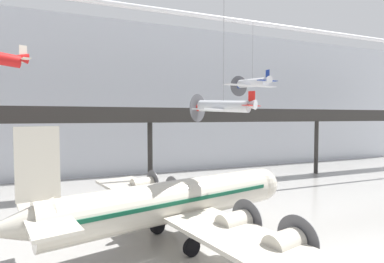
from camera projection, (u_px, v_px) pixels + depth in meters
name	position (u px, v px, depth m)	size (l,w,h in m)	color
ground_plane	(223.00, 255.00, 21.92)	(260.00, 260.00, 0.00)	#9E9B96
hangar_back_wall	(133.00, 99.00, 53.16)	(140.00, 3.00, 26.51)	silver
mezzanine_walkway	(152.00, 120.00, 40.91)	(110.00, 3.20, 11.34)	#2D2B28
ceiling_truss_beam	(162.00, 10.00, 35.24)	(120.00, 0.60, 0.60)	silver
airliner_silver_main	(169.00, 202.00, 23.40)	(24.29, 28.09, 9.53)	beige
suspended_plane_silver_racer	(223.00, 106.00, 25.71)	(6.56, 6.01, 12.43)	silver
suspended_plane_white_twin	(252.00, 83.00, 38.56)	(7.92, 6.46, 9.31)	silver
info_sign_pedestal	(297.00, 234.00, 24.56)	(0.42, 0.69, 1.24)	#4C4C51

